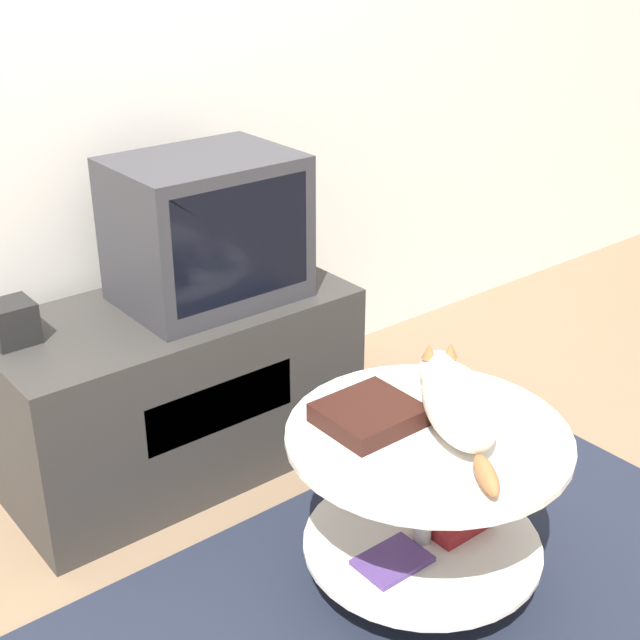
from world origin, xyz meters
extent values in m
plane|color=#7F664C|center=(0.00, 0.00, 0.00)|extent=(12.00, 12.00, 0.00)
cube|color=silver|center=(0.00, 1.23, 1.30)|extent=(8.00, 0.05, 2.60)
cube|color=#1E2333|center=(0.00, 0.00, 0.01)|extent=(1.88, 1.01, 0.02)
cube|color=#33302D|center=(-0.11, 0.89, 0.26)|extent=(1.04, 0.51, 0.53)
cube|color=black|center=(-0.11, 0.64, 0.32)|extent=(0.47, 0.01, 0.15)
cube|color=#333338|center=(0.02, 0.88, 0.74)|extent=(0.50, 0.37, 0.42)
cube|color=black|center=(0.02, 0.70, 0.75)|extent=(0.43, 0.01, 0.33)
cube|color=black|center=(-0.54, 0.95, 0.58)|extent=(0.11, 0.11, 0.11)
cylinder|color=#B2B2B7|center=(0.08, 0.03, 0.03)|extent=(0.28, 0.28, 0.01)
cylinder|color=#B7B7BC|center=(0.08, 0.03, 0.23)|extent=(0.04, 0.04, 0.42)
cylinder|color=silver|center=(0.08, 0.03, 0.14)|extent=(0.59, 0.59, 0.01)
cylinder|color=silver|center=(0.08, 0.03, 0.45)|extent=(0.67, 0.67, 0.02)
cube|color=maroon|center=(0.18, 0.02, 0.16)|extent=(0.17, 0.13, 0.04)
cube|color=#51387A|center=(-0.04, 0.02, 0.15)|extent=(0.17, 0.12, 0.01)
cube|color=black|center=(-0.01, 0.15, 0.48)|extent=(0.22, 0.20, 0.05)
ellipsoid|color=silver|center=(0.14, 0.00, 0.53)|extent=(0.32, 0.38, 0.14)
sphere|color=silver|center=(0.24, 0.17, 0.51)|extent=(0.10, 0.10, 0.10)
cone|color=#996038|center=(0.22, 0.18, 0.56)|extent=(0.04, 0.04, 0.04)
cone|color=#996038|center=(0.27, 0.15, 0.56)|extent=(0.04, 0.04, 0.04)
ellipsoid|color=#996038|center=(0.02, -0.19, 0.49)|extent=(0.11, 0.14, 0.05)
camera|label=1|loc=(-1.22, -1.18, 1.58)|focal=50.00mm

